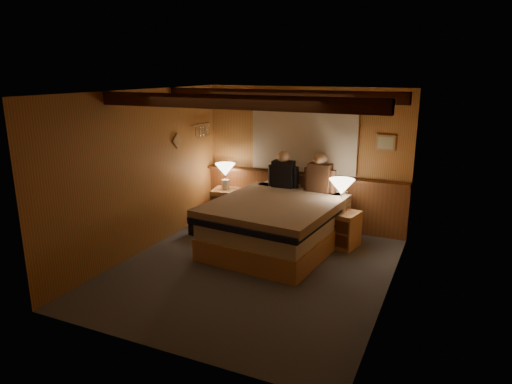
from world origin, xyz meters
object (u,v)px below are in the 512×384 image
Objects in this scene: nightstand_right at (341,229)px; lamp_right at (342,189)px; person_left at (283,172)px; nightstand_left at (228,205)px; duffel_bag at (204,227)px; bed at (277,223)px; lamp_left at (225,171)px; person_right at (320,176)px.

lamp_right is at bearing 153.20° from nightstand_right.
lamp_right is at bearing -18.37° from person_left.
nightstand_left is at bearing 173.67° from person_left.
bed is at bearing 2.64° from duffel_bag.
lamp_right is (0.85, 0.49, 0.52)m from bed.
nightstand_right is 1.25× the size of lamp_left.
person_right is at bearing -4.91° from person_left.
duffel_bag is (-1.10, -0.78, -0.87)m from person_left.
lamp_right is 2.35m from duffel_bag.
nightstand_left is 0.87m from duffel_bag.
duffel_bag is at bearing -147.01° from person_left.
duffel_bag is (-2.19, -0.46, -0.14)m from nightstand_right.
bed is 3.70× the size of person_left.
lamp_right reaches higher than nightstand_right.
person_right is 2.09m from duffel_bag.
nightstand_left is 0.92× the size of person_right.
lamp_right is at bearing -27.39° from person_right.
lamp_right is (2.20, -0.37, 0.00)m from lamp_left.
lamp_left is 1.78m from person_right.
lamp_left reaches higher than bed.
lamp_left is at bearing 95.54° from duffel_bag.
lamp_right is 1.10× the size of duffel_bag.
person_left reaches higher than nightstand_left.
person_left reaches higher than lamp_left.
nightstand_left is (-1.31, 0.87, -0.11)m from bed.
person_right is 1.43× the size of duffel_bag.
nightstand_right is 0.92× the size of person_left.
person_left is at bearing 38.57° from duffel_bag.
bed is 1.34m from duffel_bag.
person_right is at bearing -2.98° from lamp_left.
person_left reaches higher than bed.
duffel_bag is (-1.74, -0.76, -0.88)m from person_right.
duffel_bag is (-1.32, 0.01, -0.26)m from bed.
lamp_right reaches higher than lamp_left.
duffel_bag is at bearing -175.07° from bed.
lamp_left is at bearing 170.49° from lamp_right.
bed is 1.69m from lamp_left.
bed is 5.05× the size of lamp_left.
bed is 1.58m from nightstand_left.
lamp_left is 0.71× the size of person_right.
bed is 1.11m from lamp_right.
duffel_bag is (-0.00, -0.86, -0.15)m from nightstand_left.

